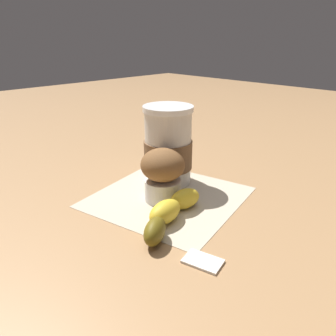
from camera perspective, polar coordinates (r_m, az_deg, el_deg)
ground_plane at (r=0.60m, az=0.00°, el=-5.10°), size 3.00×3.00×0.00m
paper_napkin at (r=0.60m, az=0.00°, el=-5.04°), size 0.30×0.30×0.00m
coffee_cup at (r=0.64m, az=0.01°, el=3.58°), size 0.10×0.10×0.15m
muffin at (r=0.58m, az=-1.13°, el=-0.74°), size 0.08×0.08×0.10m
banana at (r=0.52m, az=0.10°, el=-7.81°), size 0.08×0.17×0.04m
sugar_packet at (r=0.45m, az=6.09°, el=-15.66°), size 0.06×0.04×0.01m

